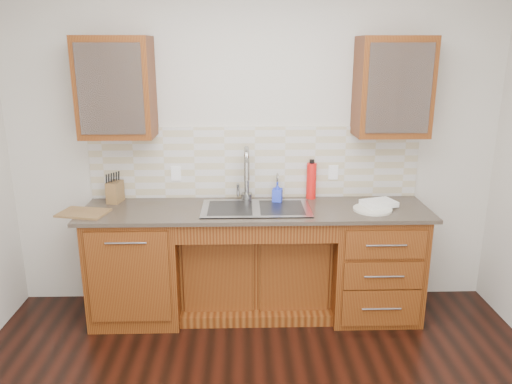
{
  "coord_description": "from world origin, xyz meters",
  "views": [
    {
      "loc": [
        -0.1,
        -2.27,
        2.11
      ],
      "look_at": [
        0.0,
        1.4,
        1.05
      ],
      "focal_mm": 35.0,
      "sensor_mm": 36.0,
      "label": 1
    }
  ],
  "objects_px": {
    "soap_bottle": "(277,192)",
    "knife_block": "(115,192)",
    "cutting_board": "(83,213)",
    "plate": "(373,209)",
    "water_bottle": "(311,181)"
  },
  "relations": [
    {
      "from": "water_bottle",
      "to": "knife_block",
      "type": "distance_m",
      "value": 1.6
    },
    {
      "from": "soap_bottle",
      "to": "knife_block",
      "type": "height_order",
      "value": "knife_block"
    },
    {
      "from": "soap_bottle",
      "to": "cutting_board",
      "type": "height_order",
      "value": "soap_bottle"
    },
    {
      "from": "soap_bottle",
      "to": "water_bottle",
      "type": "bearing_deg",
      "value": 33.27
    },
    {
      "from": "knife_block",
      "to": "water_bottle",
      "type": "bearing_deg",
      "value": 13.33
    },
    {
      "from": "soap_bottle",
      "to": "knife_block",
      "type": "relative_size",
      "value": 0.99
    },
    {
      "from": "knife_block",
      "to": "cutting_board",
      "type": "bearing_deg",
      "value": -108.48
    },
    {
      "from": "cutting_board",
      "to": "knife_block",
      "type": "bearing_deg",
      "value": 60.32
    },
    {
      "from": "soap_bottle",
      "to": "knife_block",
      "type": "bearing_deg",
      "value": -169.38
    },
    {
      "from": "knife_block",
      "to": "soap_bottle",
      "type": "bearing_deg",
      "value": 9.09
    },
    {
      "from": "knife_block",
      "to": "cutting_board",
      "type": "height_order",
      "value": "knife_block"
    },
    {
      "from": "plate",
      "to": "cutting_board",
      "type": "bearing_deg",
      "value": -179.32
    },
    {
      "from": "plate",
      "to": "knife_block",
      "type": "bearing_deg",
      "value": 172.32
    },
    {
      "from": "water_bottle",
      "to": "plate",
      "type": "xyz_separation_m",
      "value": [
        0.43,
        -0.33,
        -0.14
      ]
    },
    {
      "from": "water_bottle",
      "to": "soap_bottle",
      "type": "bearing_deg",
      "value": -159.45
    }
  ]
}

